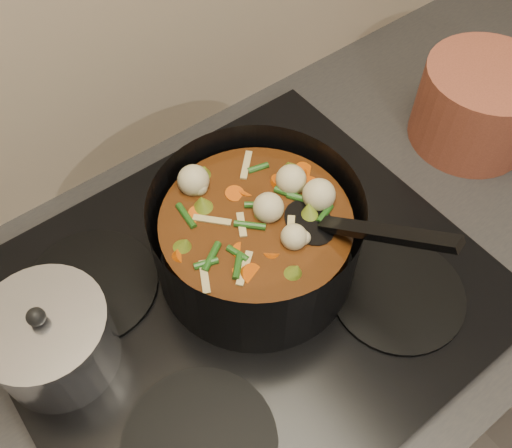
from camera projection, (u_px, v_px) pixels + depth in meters
counter at (248, 404)px, 1.15m from camera, size 2.64×0.64×0.91m
stovetop at (244, 293)px, 0.78m from camera, size 0.62×0.54×0.03m
stockpot at (256, 238)px, 0.74m from camera, size 0.29×0.36×0.20m
saucepan at (52, 340)px, 0.67m from camera, size 0.15×0.15×0.12m
terracotta_crock at (478, 106)px, 0.91m from camera, size 0.25×0.25×0.14m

